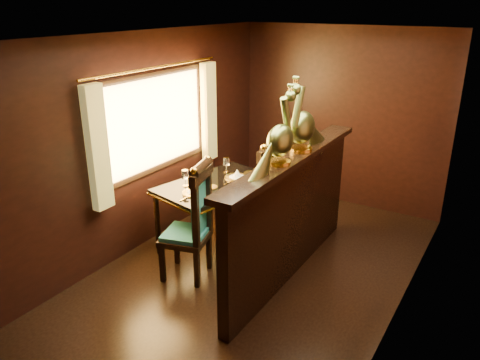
{
  "coord_description": "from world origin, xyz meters",
  "views": [
    {
      "loc": [
        2.2,
        -3.74,
        2.8
      ],
      "look_at": [
        -0.27,
        0.23,
        1.0
      ],
      "focal_mm": 35.0,
      "sensor_mm": 36.0,
      "label": 1
    }
  ],
  "objects": [
    {
      "name": "ground",
      "position": [
        0.0,
        0.0,
        0.0
      ],
      "size": [
        5.0,
        5.0,
        0.0
      ],
      "primitive_type": "plane",
      "color": "black",
      "rests_on": "ground"
    },
    {
      "name": "room_shell",
      "position": [
        -0.09,
        0.02,
        1.58
      ],
      "size": [
        3.04,
        5.04,
        2.52
      ],
      "color": "black",
      "rests_on": "ground"
    },
    {
      "name": "partition",
      "position": [
        0.32,
        0.3,
        0.71
      ],
      "size": [
        0.26,
        2.7,
        1.36
      ],
      "color": "black",
      "rests_on": "ground"
    },
    {
      "name": "dining_table",
      "position": [
        -0.7,
        0.41,
        0.74
      ],
      "size": [
        1.11,
        1.52,
        1.01
      ],
      "rotation": [
        0.0,
        0.0,
        -0.22
      ],
      "color": "black",
      "rests_on": "ground"
    },
    {
      "name": "chair_left",
      "position": [
        -0.49,
        -0.28,
        0.69
      ],
      "size": [
        0.59,
        0.61,
        1.33
      ],
      "rotation": [
        0.0,
        0.0,
        0.28
      ],
      "color": "black",
      "rests_on": "ground"
    },
    {
      "name": "chair_right",
      "position": [
        -0.09,
        0.63,
        0.72
      ],
      "size": [
        0.63,
        0.65,
        1.38
      ],
      "rotation": [
        0.0,
        0.0,
        -0.33
      ],
      "color": "black",
      "rests_on": "ground"
    },
    {
      "name": "peacock_left",
      "position": [
        0.33,
        -0.02,
        1.72
      ],
      "size": [
        0.23,
        0.61,
        0.73
      ],
      "primitive_type": null,
      "color": "#1B523A",
      "rests_on": "partition"
    },
    {
      "name": "peacock_right",
      "position": [
        0.33,
        0.46,
        1.75
      ],
      "size": [
        0.25,
        0.66,
        0.78
      ],
      "primitive_type": null,
      "color": "#1B523A",
      "rests_on": "partition"
    }
  ]
}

